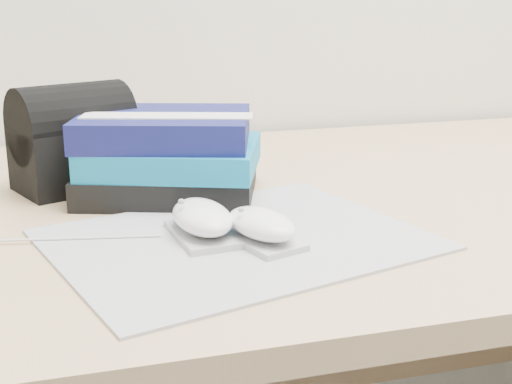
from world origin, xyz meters
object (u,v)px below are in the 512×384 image
object	(u,v)px
desk	(292,328)
mouse_front	(261,227)
mouse_rear	(202,220)
pouch	(73,138)
book_stack	(169,155)

from	to	relation	value
desk	mouse_front	size ratio (longest dim) A/B	14.52
mouse_rear	pouch	size ratio (longest dim) A/B	0.65
desk	book_stack	bearing A→B (deg)	-170.08
desk	book_stack	world-z (taller)	book_stack
desk	pouch	size ratio (longest dim) A/B	9.20
desk	pouch	distance (m)	0.43
book_stack	mouse_front	bearing A→B (deg)	-74.08
pouch	book_stack	bearing A→B (deg)	-30.94
desk	mouse_front	xyz separation A→B (m)	(-0.12, -0.25, 0.26)
mouse_front	pouch	size ratio (longest dim) A/B	0.63
mouse_front	book_stack	size ratio (longest dim) A/B	0.41
mouse_rear	book_stack	world-z (taller)	book_stack
desk	mouse_rear	bearing A→B (deg)	-129.97
book_stack	pouch	size ratio (longest dim) A/B	1.54
desk	mouse_front	bearing A→B (deg)	-116.32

